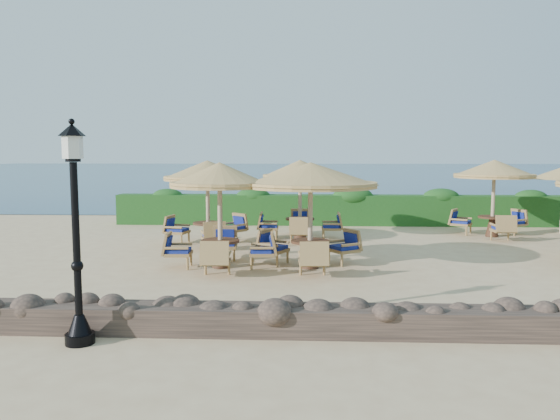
% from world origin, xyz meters
% --- Properties ---
extents(ground, '(120.00, 120.00, 0.00)m').
position_xyz_m(ground, '(0.00, 0.00, 0.00)').
color(ground, '#D0B384').
rests_on(ground, ground).
extents(sea, '(160.00, 160.00, 0.00)m').
position_xyz_m(sea, '(0.00, 70.00, 0.00)').
color(sea, '#0B2849').
rests_on(sea, ground).
extents(hedge, '(18.00, 0.90, 1.20)m').
position_xyz_m(hedge, '(0.00, 7.20, 0.60)').
color(hedge, '#154115').
rests_on(hedge, ground).
extents(stone_wall, '(15.00, 0.65, 0.44)m').
position_xyz_m(stone_wall, '(0.00, -6.20, 0.22)').
color(stone_wall, brown).
rests_on(stone_wall, ground).
extents(lamp_post, '(0.44, 0.44, 3.31)m').
position_xyz_m(lamp_post, '(-4.80, -6.80, 1.55)').
color(lamp_post, black).
rests_on(lamp_post, ground).
extents(cafe_set_0, '(2.83, 2.83, 2.65)m').
position_xyz_m(cafe_set_0, '(-3.52, -1.22, 1.74)').
color(cafe_set_0, tan).
rests_on(cafe_set_0, ground).
extents(cafe_set_1, '(3.36, 3.36, 2.65)m').
position_xyz_m(cafe_set_1, '(-1.27, -1.18, 2.02)').
color(cafe_set_1, tan).
rests_on(cafe_set_1, ground).
extents(cafe_set_3, '(2.81, 2.81, 2.65)m').
position_xyz_m(cafe_set_3, '(-4.45, 2.20, 1.90)').
color(cafe_set_3, tan).
rests_on(cafe_set_3, ground).
extents(cafe_set_4, '(2.81, 2.81, 2.65)m').
position_xyz_m(cafe_set_4, '(-1.57, 3.49, 1.74)').
color(cafe_set_4, tan).
rests_on(cafe_set_4, ground).
extents(cafe_set_5, '(2.77, 2.76, 2.65)m').
position_xyz_m(cafe_set_5, '(5.06, 4.31, 1.89)').
color(cafe_set_5, tan).
rests_on(cafe_set_5, ground).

